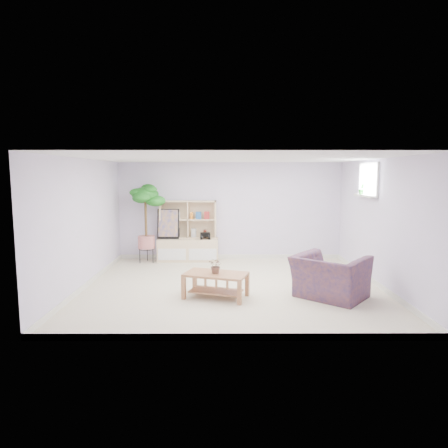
{
  "coord_description": "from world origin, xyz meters",
  "views": [
    {
      "loc": [
        -0.18,
        -7.36,
        2.12
      ],
      "look_at": [
        -0.15,
        0.38,
        1.14
      ],
      "focal_mm": 32.0,
      "sensor_mm": 36.0,
      "label": 1
    }
  ],
  "objects_px": {
    "coffee_table": "(216,285)",
    "floor_tree": "(146,224)",
    "storage_unit": "(188,231)",
    "armchair": "(330,274)"
  },
  "relations": [
    {
      "from": "coffee_table",
      "to": "floor_tree",
      "type": "relative_size",
      "value": 0.56
    },
    {
      "from": "coffee_table",
      "to": "armchair",
      "type": "height_order",
      "value": "armchair"
    },
    {
      "from": "storage_unit",
      "to": "coffee_table",
      "type": "distance_m",
      "value": 3.07
    },
    {
      "from": "coffee_table",
      "to": "armchair",
      "type": "bearing_deg",
      "value": 17.23
    },
    {
      "from": "floor_tree",
      "to": "armchair",
      "type": "relative_size",
      "value": 1.66
    },
    {
      "from": "storage_unit",
      "to": "armchair",
      "type": "relative_size",
      "value": 1.3
    },
    {
      "from": "coffee_table",
      "to": "floor_tree",
      "type": "distance_m",
      "value": 3.32
    },
    {
      "from": "storage_unit",
      "to": "coffee_table",
      "type": "relative_size",
      "value": 1.4
    },
    {
      "from": "storage_unit",
      "to": "armchair",
      "type": "bearing_deg",
      "value": -47.82
    },
    {
      "from": "storage_unit",
      "to": "floor_tree",
      "type": "bearing_deg",
      "value": -169.04
    }
  ]
}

